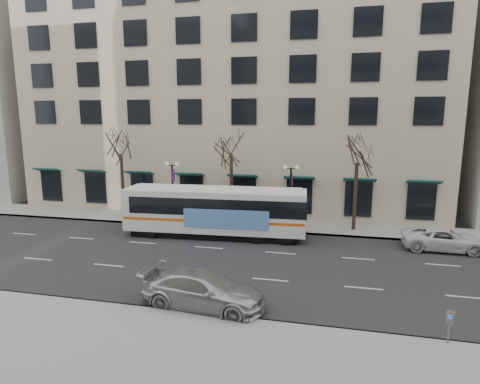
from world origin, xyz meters
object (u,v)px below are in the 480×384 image
(tree_far_mid, at_px, (231,142))
(lamp_post_right, at_px, (291,194))
(silver_car, at_px, (203,290))
(pay_station, at_px, (450,320))
(lamp_post_left, at_px, (173,189))
(white_pickup, at_px, (444,239))
(city_bus, at_px, (216,210))
(tree_far_left, at_px, (120,143))
(tree_far_right, at_px, (358,150))

(tree_far_mid, bearing_deg, lamp_post_right, -6.83)
(silver_car, height_order, pay_station, silver_car)
(lamp_post_right, bearing_deg, lamp_post_left, 180.00)
(tree_far_mid, xyz_separation_m, pay_station, (12.82, -16.10, -5.78))
(tree_far_mid, xyz_separation_m, lamp_post_right, (5.01, -0.60, -3.96))
(white_pickup, bearing_deg, lamp_post_right, 76.23)
(tree_far_mid, distance_m, silver_car, 16.34)
(city_bus, bearing_deg, tree_far_mid, 82.60)
(tree_far_mid, bearing_deg, tree_far_left, -180.00)
(tree_far_right, bearing_deg, tree_far_left, 180.00)
(lamp_post_right, distance_m, white_pickup, 11.33)
(tree_far_left, height_order, silver_car, tree_far_left)
(city_bus, bearing_deg, lamp_post_left, 143.41)
(tree_far_left, relative_size, lamp_post_left, 1.60)
(tree_far_left, height_order, lamp_post_left, tree_far_left)
(pay_station, bearing_deg, lamp_post_left, 161.55)
(city_bus, distance_m, pay_station, 18.05)
(silver_car, xyz_separation_m, pay_station, (10.45, -1.10, 0.25))
(tree_far_right, height_order, lamp_post_right, tree_far_right)
(silver_car, bearing_deg, pay_station, -90.21)
(tree_far_left, xyz_separation_m, tree_far_right, (20.00, 0.00, -0.28))
(lamp_post_right, relative_size, silver_car, 0.87)
(white_pickup, bearing_deg, city_bus, 91.82)
(lamp_post_left, distance_m, lamp_post_right, 10.00)
(tree_far_mid, height_order, city_bus, tree_far_mid)
(tree_far_right, xyz_separation_m, lamp_post_left, (-14.99, -0.60, -3.48))
(tree_far_right, bearing_deg, lamp_post_left, -177.71)
(tree_far_left, height_order, lamp_post_right, tree_far_left)
(silver_car, bearing_deg, tree_far_right, -21.16)
(pay_station, bearing_deg, lamp_post_right, 139.34)
(lamp_post_right, bearing_deg, city_bus, -149.55)
(tree_far_mid, bearing_deg, white_pickup, -12.05)
(lamp_post_left, distance_m, white_pickup, 21.06)
(tree_far_mid, bearing_deg, pay_station, -51.46)
(tree_far_left, xyz_separation_m, tree_far_mid, (10.00, 0.00, 0.21))
(tree_far_mid, bearing_deg, silver_car, -81.02)
(lamp_post_right, relative_size, pay_station, 3.87)
(tree_far_left, xyz_separation_m, silver_car, (12.37, -15.00, -5.83))
(lamp_post_left, bearing_deg, lamp_post_right, 0.00)
(tree_far_right, height_order, lamp_post_left, tree_far_right)
(tree_far_left, height_order, pay_station, tree_far_left)
(lamp_post_right, distance_m, city_bus, 6.18)
(tree_far_left, xyz_separation_m, pay_station, (22.82, -16.10, -5.57))
(pay_station, bearing_deg, city_bus, 159.11)
(lamp_post_left, height_order, city_bus, lamp_post_left)
(lamp_post_left, height_order, silver_car, lamp_post_left)
(lamp_post_right, bearing_deg, tree_far_mid, 173.17)
(tree_far_mid, height_order, tree_far_right, tree_far_mid)
(lamp_post_left, relative_size, pay_station, 3.87)
(tree_far_left, height_order, white_pickup, tree_far_left)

